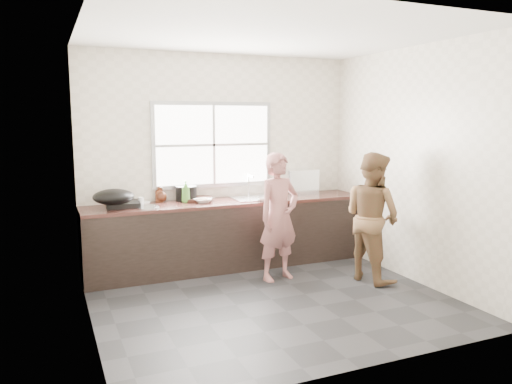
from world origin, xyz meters
name	(u,v)px	position (x,y,z in m)	size (l,w,h in m)	color
floor	(271,300)	(0.00, 0.00, -0.01)	(3.60, 3.20, 0.01)	#27272A
ceiling	(273,34)	(0.00, 0.00, 2.71)	(3.60, 3.20, 0.01)	silver
wall_back	(220,160)	(0.00, 1.60, 1.35)	(3.60, 0.01, 2.70)	beige
wall_left	(85,181)	(-1.80, 0.00, 1.35)	(0.01, 3.20, 2.70)	beige
wall_right	(414,165)	(1.80, 0.00, 1.35)	(0.01, 3.20, 2.70)	silver
wall_front	(366,194)	(0.00, -1.60, 1.35)	(3.60, 0.01, 2.70)	beige
cabinet	(229,235)	(0.00, 1.29, 0.41)	(3.60, 0.62, 0.82)	black
countertop	(229,202)	(0.00, 1.29, 0.84)	(3.60, 0.64, 0.04)	#361B16
sink	(254,198)	(0.35, 1.29, 0.86)	(0.55, 0.45, 0.02)	silver
faucet	(248,185)	(0.35, 1.49, 1.01)	(0.02, 0.02, 0.30)	silver
window_frame	(213,145)	(-0.10, 1.59, 1.55)	(1.60, 0.05, 1.10)	#9EA0A5
window_glazing	(214,145)	(-0.10, 1.57, 1.55)	(1.50, 0.01, 1.00)	white
woman	(279,221)	(0.37, 0.59, 0.70)	(0.51, 0.34, 1.40)	#A56663
person_side	(372,217)	(1.36, 0.15, 0.75)	(0.73, 0.57, 1.51)	brown
cutting_board	(196,199)	(-0.39, 1.44, 0.88)	(0.42, 0.42, 0.04)	black
cleaver	(207,199)	(-0.29, 1.29, 0.90)	(0.19, 0.10, 0.01)	silver
bowl_mince	(203,201)	(-0.36, 1.25, 0.89)	(0.21, 0.21, 0.05)	white
bowl_crabs	(275,195)	(0.65, 1.29, 0.89)	(0.20, 0.20, 0.06)	white
bowl_held	(263,199)	(0.38, 1.08, 0.89)	(0.18, 0.18, 0.06)	silver
black_pot	(186,194)	(-0.50, 1.47, 0.95)	(0.26, 0.26, 0.19)	black
plate_food	(142,203)	(-1.05, 1.52, 0.87)	(0.20, 0.20, 0.02)	white
bottle_green	(186,192)	(-0.54, 1.35, 1.00)	(0.11, 0.11, 0.27)	#42862C
bottle_brown_tall	(159,194)	(-0.83, 1.52, 0.96)	(0.09, 0.09, 0.19)	#4A2312
bottle_brown_short	(161,195)	(-0.81, 1.52, 0.95)	(0.13, 0.13, 0.17)	#3D1B0F
glass_jar	(141,201)	(-1.08, 1.38, 0.91)	(0.07, 0.07, 0.09)	white
burner	(123,204)	(-1.29, 1.38, 0.89)	(0.38, 0.38, 0.06)	black
wok	(113,197)	(-1.42, 1.21, 1.01)	(0.46, 0.46, 0.17)	black
dish_rack	(299,182)	(1.09, 1.45, 1.03)	(0.45, 0.31, 0.34)	silver
pot_lid_left	(148,208)	(-1.05, 1.13, 0.87)	(0.25, 0.25, 0.01)	#A8ABAE
pot_lid_right	(147,207)	(-1.05, 1.21, 0.87)	(0.27, 0.27, 0.01)	#A8ABAF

